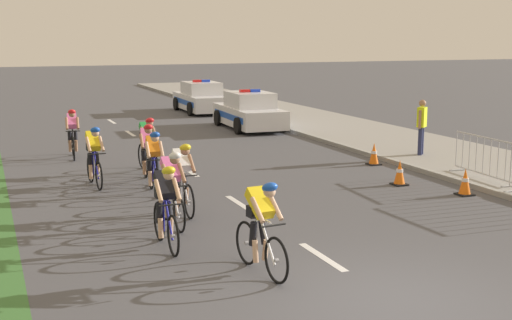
{
  "coord_description": "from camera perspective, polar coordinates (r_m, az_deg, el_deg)",
  "views": [
    {
      "loc": [
        -5.17,
        -7.69,
        3.69
      ],
      "look_at": [
        0.12,
        5.52,
        1.1
      ],
      "focal_mm": 48.04,
      "sensor_mm": 36.0,
      "label": 1
    }
  ],
  "objects": [
    {
      "name": "traffic_cone_far",
      "position": [
        16.75,
        17.02,
        -1.78
      ],
      "size": [
        0.36,
        0.36,
        0.64
      ],
      "color": "black",
      "rests_on": "ground"
    },
    {
      "name": "police_car_nearest",
      "position": [
        27.52,
        -0.57,
        4.03
      ],
      "size": [
        2.13,
        4.47,
        1.59
      ],
      "color": "silver",
      "rests_on": "ground"
    },
    {
      "name": "cyclist_fourth",
      "position": [
        14.36,
        -6.16,
        -1.41
      ],
      "size": [
        0.42,
        1.72,
        1.56
      ],
      "color": "black",
      "rests_on": "ground"
    },
    {
      "name": "sidewalk_slab",
      "position": [
        25.64,
        9.39,
        2.04
      ],
      "size": [
        4.45,
        60.0,
        0.12
      ],
      "primitive_type": "cube",
      "color": "gray",
      "rests_on": "ground"
    },
    {
      "name": "cyclist_fifth",
      "position": [
        16.24,
        -8.51,
        -0.1
      ],
      "size": [
        0.44,
        1.72,
        1.56
      ],
      "color": "black",
      "rests_on": "ground"
    },
    {
      "name": "traffic_cone_mid",
      "position": [
        20.08,
        9.79,
        0.47
      ],
      "size": [
        0.36,
        0.36,
        0.64
      ],
      "color": "black",
      "rests_on": "ground"
    },
    {
      "name": "cyclist_eighth",
      "position": [
        18.93,
        -9.03,
        1.36
      ],
      "size": [
        0.44,
        1.72,
        1.56
      ],
      "color": "black",
      "rests_on": "ground"
    },
    {
      "name": "cyclist_second",
      "position": [
        12.03,
        -7.53,
        -3.75
      ],
      "size": [
        0.42,
        1.72,
        1.56
      ],
      "color": "black",
      "rests_on": "ground"
    },
    {
      "name": "cyclist_third",
      "position": [
        13.41,
        -7.04,
        -2.27
      ],
      "size": [
        0.42,
        1.72,
        1.56
      ],
      "color": "black",
      "rests_on": "ground"
    },
    {
      "name": "cyclist_seventh",
      "position": [
        17.31,
        -13.34,
        0.38
      ],
      "size": [
        0.43,
        1.72,
        1.56
      ],
      "color": "black",
      "rests_on": "ground"
    },
    {
      "name": "cyclist_lead",
      "position": [
        10.67,
        0.46,
        -5.47
      ],
      "size": [
        0.45,
        1.72,
        1.56
      ],
      "color": "black",
      "rests_on": "ground"
    },
    {
      "name": "cyclist_ninth",
      "position": [
        21.56,
        -15.03,
        2.22
      ],
      "size": [
        0.45,
        1.72,
        1.56
      ],
      "color": "black",
      "rests_on": "ground"
    },
    {
      "name": "kerb_edge",
      "position": [
        24.61,
        5.11,
        1.8
      ],
      "size": [
        0.16,
        60.0,
        0.13
      ],
      "primitive_type": "cube",
      "color": "#9E9E99",
      "rests_on": "ground"
    },
    {
      "name": "police_car_second",
      "position": [
        33.62,
        -4.6,
        5.14
      ],
      "size": [
        2.08,
        4.44,
        1.59
      ],
      "color": "silver",
      "rests_on": "ground"
    },
    {
      "name": "cyclist_sixth",
      "position": [
        17.6,
        -9.02,
        0.69
      ],
      "size": [
        0.45,
        1.72,
        1.56
      ],
      "color": "black",
      "rests_on": "ground"
    },
    {
      "name": "traffic_cone_near",
      "position": [
        17.49,
        11.87,
        -1.05
      ],
      "size": [
        0.36,
        0.36,
        0.64
      ],
      "color": "black",
      "rests_on": "ground"
    },
    {
      "name": "crowd_barrier_middle",
      "position": [
        18.23,
        18.39,
        0.17
      ],
      "size": [
        0.62,
        2.32,
        1.07
      ],
      "color": "#B7BABF",
      "rests_on": "sidewalk_slab"
    },
    {
      "name": "spectator_closest",
      "position": [
        21.3,
        13.63,
        2.99
      ],
      "size": [
        0.45,
        0.4,
        1.68
      ],
      "color": "#23284C",
      "rests_on": "sidewalk_slab"
    },
    {
      "name": "ground_plane",
      "position": [
        9.98,
        11.46,
        -11.61
      ],
      "size": [
        160.0,
        160.0,
        0.0
      ],
      "primitive_type": "plane",
      "color": "#4C4C51"
    },
    {
      "name": "lane_markings_centre",
      "position": [
        18.99,
        -5.59,
        -0.93
      ],
      "size": [
        0.14,
        25.6,
        0.01
      ],
      "color": "white",
      "rests_on": "ground"
    }
  ]
}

